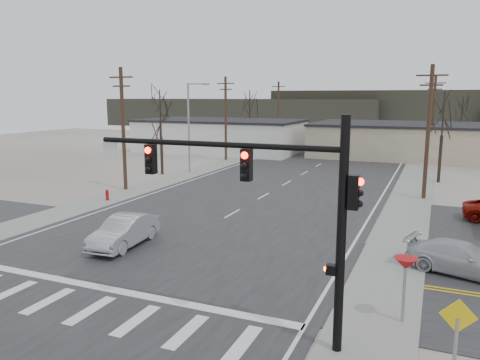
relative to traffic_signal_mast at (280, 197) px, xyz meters
The scene contains 28 objects.
ground 11.07m from the traffic_signal_mast, 141.84° to the left, with size 140.00×140.00×0.00m, color beige.
main_road 23.10m from the traffic_signal_mast, 110.42° to the left, with size 18.00×110.00×0.05m, color black.
cross_road 11.07m from the traffic_signal_mast, 141.84° to the left, with size 90.00×10.00×0.04m, color black.
sidewalk_left 32.41m from the traffic_signal_mast, 125.21° to the left, with size 3.00×90.00×0.06m, color gray.
sidewalk_right 26.75m from the traffic_signal_mast, 84.10° to the left, with size 3.00×90.00×0.06m, color gray.
traffic_signal_mast is the anchor object (origin of this frame).
fire_hydrant 23.39m from the traffic_signal_mast, 141.87° to the left, with size 0.24×0.24×0.87m.
yield_sign 5.21m from the traffic_signal_mast, 36.85° to the left, with size 0.80×0.80×2.35m.
diamond_sign 6.01m from the traffic_signal_mast, ahead, with size 0.92×0.10×2.61m.
building_left_far 52.07m from the traffic_signal_mast, 117.34° to the left, with size 22.30×12.30×4.50m.
building_right_far 50.31m from the traffic_signal_mast, 87.60° to the left, with size 26.30×14.30×4.30m.
upole_left_b 26.60m from the traffic_signal_mast, 136.81° to the left, with size 2.20×0.30×10.00m.
upole_left_c 42.85m from the traffic_signal_mast, 116.91° to the left, with size 2.20×0.30×10.00m.
upole_left_d 61.35m from the traffic_signal_mast, 108.43° to the left, with size 2.20×0.30×10.00m.
upole_right_a 24.48m from the traffic_signal_mast, 81.52° to the left, with size 2.20×0.30×10.00m.
upole_right_b 46.35m from the traffic_signal_mast, 85.54° to the left, with size 2.20×0.30×10.00m.
streetlight_main 33.84m from the traffic_signal_mast, 123.54° to the left, with size 2.40×0.25×9.00m.
tree_left_near 33.52m from the traffic_signal_mast, 128.57° to the left, with size 3.30×3.30×7.35m.
tree_right_mid 32.56m from the traffic_signal_mast, 81.86° to the left, with size 3.74×3.74×8.33m.
tree_left_far 56.63m from the traffic_signal_mast, 112.75° to the left, with size 3.96×3.96×8.82m.
tree_right_far 58.64m from the traffic_signal_mast, 83.04° to the left, with size 3.52×3.52×7.84m.
tree_left_mid 50.12m from the traffic_signal_mast, 126.63° to the left, with size 3.96×3.96×8.82m.
hill_left 107.17m from the traffic_signal_mast, 113.59° to the left, with size 70.00×18.00×7.00m, color #333026.
hill_center 102.45m from the traffic_signal_mast, 86.02° to the left, with size 80.00×18.00×9.00m, color #333026.
sedan_crossing 12.46m from the traffic_signal_mast, 150.44° to the left, with size 1.65×4.72×1.56m, color #92969C.
car_far_a 55.05m from the traffic_signal_mast, 96.52° to the left, with size 2.08×5.12×1.48m, color black.
car_far_b 56.59m from the traffic_signal_mast, 101.28° to the left, with size 1.45×3.60×1.23m, color black.
car_parked_silver 10.88m from the traffic_signal_mast, 56.07° to the left, with size 1.93×4.74×1.38m, color #ABB0B6.
Camera 1 is at (12.21, -19.47, 7.70)m, focal length 35.00 mm.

